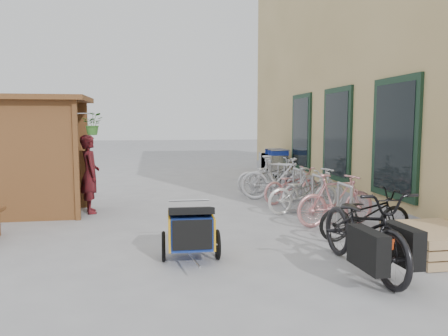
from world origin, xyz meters
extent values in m
plane|color=#9B9B9E|center=(0.00, 0.00, 0.00)|extent=(80.00, 80.00, 0.00)
cube|color=tan|center=(6.50, 4.50, 3.50)|extent=(6.00, 13.00, 7.00)
cube|color=#9B9B9E|center=(3.58, 4.50, 0.15)|extent=(0.18, 13.00, 0.30)
cube|color=black|center=(3.47, 0.50, 1.60)|extent=(0.06, 1.50, 2.20)
cube|color=black|center=(3.44, 0.50, 1.60)|extent=(0.02, 1.25, 1.95)
cube|color=black|center=(3.47, 3.00, 1.60)|extent=(0.06, 1.50, 2.20)
cube|color=black|center=(3.44, 3.00, 1.60)|extent=(0.02, 1.25, 1.95)
cube|color=black|center=(3.47, 5.50, 1.60)|extent=(0.06, 1.50, 2.20)
cube|color=black|center=(3.44, 5.50, 1.60)|extent=(0.02, 1.25, 1.95)
cube|color=brown|center=(-2.30, 1.85, 1.15)|extent=(0.09, 0.09, 2.30)
cube|color=brown|center=(-2.30, 3.15, 1.15)|extent=(0.09, 0.09, 2.30)
cube|color=brown|center=(-3.20, 1.88, 1.15)|extent=(1.80, 0.05, 2.30)
cube|color=brown|center=(-3.20, 3.12, 1.15)|extent=(1.80, 0.05, 2.30)
cube|color=brown|center=(-3.20, 2.50, 2.35)|extent=(2.15, 1.65, 0.10)
cube|color=brown|center=(-3.40, 2.50, 0.90)|extent=(1.30, 1.15, 0.04)
cube|color=brown|center=(-3.40, 2.50, 1.50)|extent=(1.30, 1.15, 0.04)
cylinder|color=#A5A8AD|center=(-2.12, 1.85, 2.05)|extent=(0.36, 0.02, 0.02)
imported|color=#316624|center=(-1.97, 1.85, 1.85)|extent=(0.38, 0.33, 0.42)
cylinder|color=#A5A8AD|center=(2.30, -0.25, 0.42)|extent=(0.05, 0.05, 0.84)
cylinder|color=#A5A8AD|center=(2.30, 0.25, 0.42)|extent=(0.05, 0.05, 0.84)
cylinder|color=#A5A8AD|center=(2.30, 0.00, 0.84)|extent=(0.05, 0.50, 0.05)
cylinder|color=#A5A8AD|center=(2.30, 0.95, 0.42)|extent=(0.05, 0.05, 0.84)
cylinder|color=#A5A8AD|center=(2.30, 1.45, 0.42)|extent=(0.05, 0.05, 0.84)
cylinder|color=#A5A8AD|center=(2.30, 1.20, 0.84)|extent=(0.05, 0.50, 0.05)
cylinder|color=#A5A8AD|center=(2.30, 2.15, 0.42)|extent=(0.05, 0.05, 0.84)
cylinder|color=#A5A8AD|center=(2.30, 2.65, 0.42)|extent=(0.05, 0.05, 0.84)
cylinder|color=#A5A8AD|center=(2.30, 2.40, 0.84)|extent=(0.05, 0.50, 0.05)
cylinder|color=#A5A8AD|center=(2.30, 3.35, 0.42)|extent=(0.05, 0.05, 0.84)
cylinder|color=#A5A8AD|center=(2.30, 3.85, 0.42)|extent=(0.05, 0.05, 0.84)
cylinder|color=#A5A8AD|center=(2.30, 3.60, 0.84)|extent=(0.05, 0.50, 0.05)
cylinder|color=#A5A8AD|center=(2.30, 4.55, 0.42)|extent=(0.05, 0.05, 0.84)
cylinder|color=#A5A8AD|center=(2.30, 5.05, 0.42)|extent=(0.05, 0.05, 0.84)
cylinder|color=#A5A8AD|center=(2.30, 4.80, 0.84)|extent=(0.05, 0.50, 0.05)
cube|color=tan|center=(3.00, -1.40, 0.07)|extent=(1.00, 1.20, 0.12)
cube|color=tan|center=(3.00, -1.40, 0.21)|extent=(1.00, 1.20, 0.12)
cube|color=tan|center=(3.00, -1.40, 0.35)|extent=(1.00, 1.20, 0.12)
cube|color=silver|center=(3.00, 6.49, 0.60)|extent=(0.55, 0.86, 0.52)
cube|color=navy|center=(3.00, 6.06, 0.96)|extent=(0.55, 0.04, 0.18)
cylinder|color=silver|center=(3.00, 6.03, 1.03)|extent=(0.58, 0.04, 0.04)
cylinder|color=black|center=(2.78, 6.14, 0.06)|extent=(0.04, 0.12, 0.12)
cube|color=silver|center=(3.00, 6.84, 0.60)|extent=(0.55, 0.86, 0.52)
cube|color=navy|center=(3.00, 6.41, 0.96)|extent=(0.55, 0.04, 0.18)
cylinder|color=silver|center=(3.00, 6.38, 1.03)|extent=(0.58, 0.04, 0.04)
cylinder|color=black|center=(2.78, 6.49, 0.06)|extent=(0.04, 0.12, 0.12)
cube|color=silver|center=(3.00, 7.20, 0.60)|extent=(0.55, 0.86, 0.52)
cube|color=navy|center=(3.00, 6.76, 0.96)|extent=(0.55, 0.04, 0.18)
cylinder|color=silver|center=(3.00, 6.73, 1.03)|extent=(0.58, 0.04, 0.04)
cylinder|color=black|center=(2.78, 6.84, 0.06)|extent=(0.04, 0.12, 0.12)
cube|color=#1B3B98|center=(-0.37, -0.94, 0.42)|extent=(0.57, 0.74, 0.43)
cube|color=orange|center=(-0.66, -0.93, 0.42)|extent=(0.05, 0.73, 0.43)
cube|color=orange|center=(-0.08, -0.95, 0.42)|extent=(0.05, 0.73, 0.43)
cube|color=black|center=(-0.38, -1.32, 0.44)|extent=(0.51, 0.04, 0.39)
cube|color=black|center=(-0.37, -0.90, 0.67)|extent=(0.62, 0.71, 0.21)
torus|color=black|center=(-0.74, -0.93, 0.19)|extent=(0.06, 0.42, 0.42)
torus|color=black|center=(0.00, -0.95, 0.19)|extent=(0.06, 0.42, 0.42)
cylinder|color=#B7B7BC|center=(-0.39, -1.56, 0.19)|extent=(0.05, 0.62, 0.03)
cylinder|color=#B7B7BC|center=(-0.36, -0.54, 0.75)|extent=(0.59, 0.04, 0.03)
imported|color=black|center=(1.74, -1.75, 0.54)|extent=(0.79, 2.08, 1.08)
cube|color=black|center=(1.51, -2.31, 0.45)|extent=(0.20, 0.66, 0.45)
cube|color=black|center=(2.01, -2.19, 0.45)|extent=(0.20, 0.66, 0.45)
cube|color=red|center=(1.76, -2.25, 0.50)|extent=(0.13, 0.18, 0.12)
imported|color=maroon|center=(-2.15, 2.52, 0.81)|extent=(0.53, 0.67, 1.63)
imported|color=black|center=(2.47, -0.39, 0.41)|extent=(1.60, 0.63, 0.83)
imported|color=pink|center=(2.42, 0.59, 0.48)|extent=(1.65, 0.71, 0.96)
imported|color=silver|center=(2.22, 1.78, 0.43)|extent=(1.72, 0.90, 0.86)
imported|color=silver|center=(2.49, 1.89, 0.47)|extent=(1.64, 0.77, 0.95)
imported|color=pink|center=(2.36, 2.90, 0.42)|extent=(1.68, 1.05, 0.83)
imported|color=silver|center=(2.12, 3.28, 0.54)|extent=(1.88, 1.10, 1.09)
imported|color=silver|center=(2.18, 4.17, 0.48)|extent=(1.88, 0.80, 0.96)
imported|color=silver|center=(2.42, 4.37, 0.47)|extent=(1.62, 0.76, 0.94)
camera|label=1|loc=(-0.89, -6.79, 1.88)|focal=35.00mm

